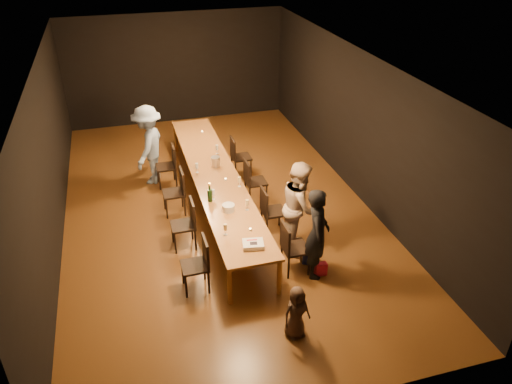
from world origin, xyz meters
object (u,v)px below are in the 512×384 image
object	(u,v)px
chair_left_3	(166,166)
man_blue	(149,145)
chair_right_1	(274,211)
chair_left_0	(195,265)
chair_left_2	(174,192)
child	(296,312)
ice_bucket	(216,162)
chair_right_3	(241,157)
chair_right_0	(296,248)
chair_left_1	(183,225)
woman_birthday	(317,233)
champagne_bottle	(210,192)
chair_right_2	(256,181)
plate_stack	(228,208)
woman_tan	(300,206)
birthday_cake	(253,244)
table	(215,176)

from	to	relation	value
chair_left_3	man_blue	world-z (taller)	man_blue
chair_right_1	chair_left_0	distance (m)	2.08
chair_left_2	child	distance (m)	3.98
child	ice_bucket	world-z (taller)	ice_bucket
chair_right_3	chair_right_0	bearing A→B (deg)	-0.00
chair_left_1	woman_birthday	bearing A→B (deg)	-124.25
chair_right_1	champagne_bottle	size ratio (longest dim) A/B	2.52
chair_right_2	champagne_bottle	world-z (taller)	champagne_bottle
woman_birthday	child	bearing A→B (deg)	168.79
chair_right_2	chair_left_3	world-z (taller)	same
chair_right_3	ice_bucket	distance (m)	1.20
chair_right_1	plate_stack	world-z (taller)	chair_right_1
chair_right_3	woman_tan	distance (m)	3.01
chair_right_1	chair_left_1	bearing A→B (deg)	-90.00
chair_left_3	woman_birthday	xyz separation A→B (m)	(2.00, -3.76, 0.34)
chair_right_2	birthday_cake	xyz separation A→B (m)	(-0.78, -2.54, 0.32)
table	birthday_cake	size ratio (longest dim) A/B	16.30
chair_right_3	chair_left_2	distance (m)	2.08
chair_left_1	champagne_bottle	xyz separation A→B (m)	(0.55, 0.20, 0.47)
child	birthday_cake	world-z (taller)	child
chair_right_2	champagne_bottle	distance (m)	1.59
birthday_cake	champagne_bottle	bearing A→B (deg)	113.91
man_blue	birthday_cake	distance (m)	4.20
table	woman_tan	world-z (taller)	woman_tan
chair_right_1	chair_left_1	world-z (taller)	same
chair_left_1	champagne_bottle	bearing A→B (deg)	-69.62
chair_right_0	chair_right_2	size ratio (longest dim) A/B	1.00
child	woman_tan	bearing A→B (deg)	56.46
chair_right_1	chair_right_3	xyz separation A→B (m)	(0.00, 2.40, 0.00)
chair_left_0	ice_bucket	bearing A→B (deg)	-18.89
table	chair_right_3	xyz separation A→B (m)	(0.85, 1.20, -0.24)
chair_left_0	chair_left_2	world-z (taller)	same
champagne_bottle	chair_right_3	bearing A→B (deg)	62.36
champagne_bottle	woman_tan	bearing A→B (deg)	-28.13
chair_left_2	chair_right_2	bearing A→B (deg)	-90.00
child	ice_bucket	distance (m)	4.17
chair_left_1	child	world-z (taller)	chair_left_1
chair_right_0	chair_right_3	size ratio (longest dim) A/B	1.00
table	chair_right_1	size ratio (longest dim) A/B	6.45
chair_left_0	child	world-z (taller)	chair_left_0
chair_left_2	birthday_cake	xyz separation A→B (m)	(0.92, -2.54, 0.32)
chair_right_0	woman_birthday	xyz separation A→B (m)	(0.30, -0.16, 0.34)
ice_bucket	chair_left_0	bearing A→B (deg)	-108.89
man_blue	ice_bucket	world-z (taller)	man_blue
chair_right_3	champagne_bottle	world-z (taller)	champagne_bottle
chair_right_1	chair_left_2	distance (m)	2.08
child	champagne_bottle	bearing A→B (deg)	91.10
champagne_bottle	ice_bucket	size ratio (longest dim) A/B	1.79
chair_left_0	plate_stack	distance (m)	1.32
chair_right_0	birthday_cake	size ratio (longest dim) A/B	2.53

